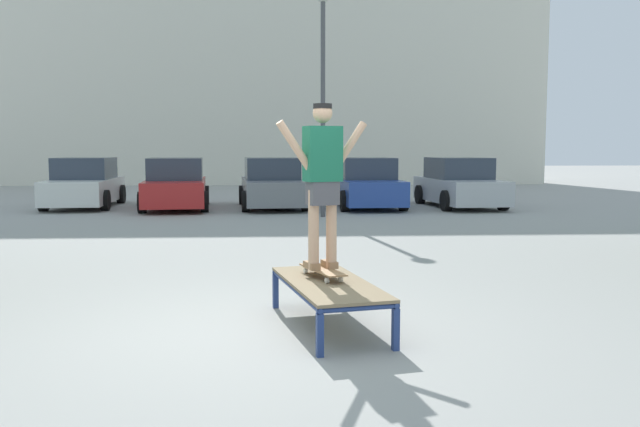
% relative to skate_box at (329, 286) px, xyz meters
% --- Properties ---
extents(ground_plane, '(120.00, 120.00, 0.00)m').
position_rel_skate_box_xyz_m(ground_plane, '(-0.65, -0.16, -0.41)').
color(ground_plane, '#999993').
extents(building_facade, '(32.25, 4.00, 15.57)m').
position_rel_skate_box_xyz_m(building_facade, '(-3.59, 27.76, 7.37)').
color(building_facade, silver).
rests_on(building_facade, ground).
extents(skate_box, '(1.15, 2.02, 0.46)m').
position_rel_skate_box_xyz_m(skate_box, '(0.00, 0.00, 0.00)').
color(skate_box, navy).
rests_on(skate_box, ground).
extents(skateboard, '(0.47, 0.82, 0.09)m').
position_rel_skate_box_xyz_m(skateboard, '(-0.05, 0.22, 0.12)').
color(skateboard, '#9E754C').
rests_on(skateboard, skate_box).
extents(skater, '(0.96, 0.42, 1.69)m').
position_rel_skate_box_xyz_m(skater, '(-0.05, 0.22, 1.12)').
color(skater, tan).
rests_on(skater, skateboard).
extents(car_white, '(2.12, 4.30, 1.50)m').
position_rel_skate_box_xyz_m(car_white, '(-6.46, 14.09, 0.28)').
color(car_white, silver).
rests_on(car_white, ground).
extents(car_red, '(2.24, 4.35, 1.50)m').
position_rel_skate_box_xyz_m(car_red, '(-3.61, 13.43, 0.28)').
color(car_red, red).
rests_on(car_red, ground).
extents(car_grey, '(2.21, 4.34, 1.50)m').
position_rel_skate_box_xyz_m(car_grey, '(-0.76, 13.59, 0.28)').
color(car_grey, slate).
rests_on(car_grey, ground).
extents(car_blue, '(2.07, 4.27, 1.50)m').
position_rel_skate_box_xyz_m(car_blue, '(2.10, 13.57, 0.28)').
color(car_blue, '#28479E').
rests_on(car_blue, ground).
extents(car_silver, '(2.18, 4.33, 1.50)m').
position_rel_skate_box_xyz_m(car_silver, '(4.95, 13.51, 0.28)').
color(car_silver, '#B7BABF').
rests_on(car_silver, ground).
extents(light_post, '(0.36, 0.36, 5.83)m').
position_rel_skate_box_xyz_m(light_post, '(0.60, 10.71, 3.41)').
color(light_post, '#4C4C51').
rests_on(light_post, ground).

